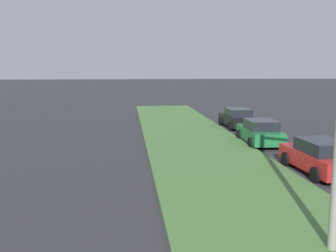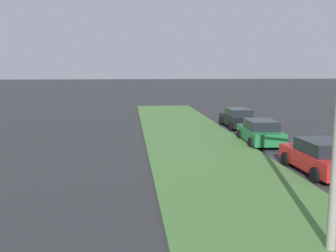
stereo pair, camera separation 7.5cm
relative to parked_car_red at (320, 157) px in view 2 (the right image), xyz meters
name	(u,v)px [view 2 (the right image)]	position (x,y,z in m)	size (l,w,h in m)	color
grass_median	(229,180)	(-0.80, 4.23, -0.66)	(60.00, 6.00, 0.12)	#477238
parked_car_red	(320,157)	(0.00, 0.00, 0.00)	(4.36, 2.13, 1.47)	red
parked_car_green	(260,132)	(6.50, 0.40, 0.00)	(4.38, 2.17, 1.47)	#1E6B38
parked_car_black	(238,118)	(12.87, -0.05, 0.00)	(4.33, 2.07, 1.47)	black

